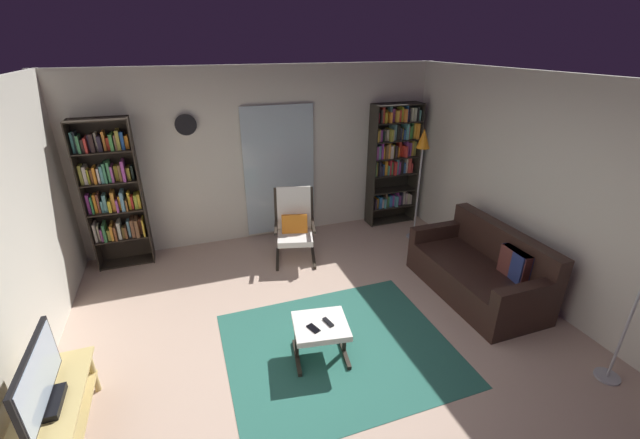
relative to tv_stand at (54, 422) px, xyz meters
The scene contains 16 objects.
ground_plane 2.40m from the tv_stand, ahead, with size 7.02×7.02×0.00m, color tan.
wall_back 4.11m from the tv_stand, 53.77° to the left, with size 5.60×0.06×2.60m, color silver.
wall_right 5.17m from the tv_stand, ahead, with size 0.06×6.00×2.60m, color silver.
glass_door_panel 4.13m from the tv_stand, 50.88° to the left, with size 1.10×0.01×2.00m, color silver.
area_rug 2.47m from the tv_stand, ahead, with size 2.26×1.90×0.01m, color #296355.
tv_stand is the anchor object (origin of this frame).
television 0.39m from the tv_stand, 69.09° to the left, with size 0.20×0.84×0.51m.
bookshelf_near_tv 3.07m from the tv_stand, 85.29° to the left, with size 0.71×0.30×2.03m.
bookshelf_near_sofa 5.44m from the tv_stand, 34.06° to the left, with size 0.82×0.30×2.00m.
leather_sofa 4.50m from the tv_stand, ahead, with size 0.88×1.70×0.84m.
lounge_armchair 3.46m from the tv_stand, 42.39° to the left, with size 0.71×0.77×1.02m.
ottoman 2.24m from the tv_stand, ahead, with size 0.59×0.56×0.40m.
tv_remote 2.31m from the tv_stand, ahead, with size 0.04×0.14×0.02m, color black.
cell_phone 2.14m from the tv_stand, ahead, with size 0.07×0.14×0.01m, color black.
floor_lamp_by_shelf 5.18m from the tv_stand, 26.82° to the left, with size 0.22×0.22×1.75m.
wall_clock 3.73m from the tv_stand, 67.84° to the left, with size 0.29×0.03×0.29m.
Camera 1 is at (-1.18, -2.95, 2.90)m, focal length 22.39 mm.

